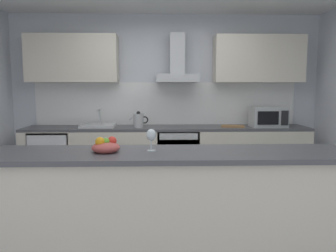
{
  "coord_description": "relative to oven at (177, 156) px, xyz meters",
  "views": [
    {
      "loc": [
        -0.12,
        -3.34,
        1.49
      ],
      "look_at": [
        -0.01,
        0.39,
        1.05
      ],
      "focal_mm": 35.42,
      "sensor_mm": 36.0,
      "label": 1
    }
  ],
  "objects": [
    {
      "name": "ground",
      "position": [
        -0.16,
        -1.54,
        -0.47
      ],
      "size": [
        5.77,
        4.76,
        0.02
      ],
      "primitive_type": "cube",
      "color": "gray"
    },
    {
      "name": "range_hood",
      "position": [
        0.0,
        0.13,
        1.33
      ],
      "size": [
        0.62,
        0.45,
        0.72
      ],
      "color": "#B7BABC"
    },
    {
      "name": "sink",
      "position": [
        -1.17,
        0.01,
        0.47
      ],
      "size": [
        0.5,
        0.4,
        0.26
      ],
      "color": "silver",
      "rests_on": "counter_back"
    },
    {
      "name": "fruit_bowl",
      "position": [
        -0.69,
        -2.32,
        0.57
      ],
      "size": [
        0.22,
        0.22,
        0.13
      ],
      "color": "#B24C47",
      "rests_on": "counter_island"
    },
    {
      "name": "microwave",
      "position": [
        1.34,
        -0.03,
        0.59
      ],
      "size": [
        0.5,
        0.38,
        0.3
      ],
      "color": "#B7BABC",
      "rests_on": "counter_back"
    },
    {
      "name": "oven",
      "position": [
        0.0,
        0.0,
        0.0
      ],
      "size": [
        0.6,
        0.62,
        0.8
      ],
      "color": "slate",
      "rests_on": "ground"
    },
    {
      "name": "counter_island",
      "position": [
        -0.2,
        -2.32,
        0.04
      ],
      "size": [
        2.92,
        0.64,
        0.99
      ],
      "color": "beige",
      "rests_on": "ground"
    },
    {
      "name": "chopping_board",
      "position": [
        0.82,
        -0.02,
        0.45
      ],
      "size": [
        0.38,
        0.29,
        0.02
      ],
      "primitive_type": "cube",
      "rotation": [
        0.0,
        0.0,
        -0.24
      ],
      "color": "#9E7247",
      "rests_on": "counter_back"
    },
    {
      "name": "counter_back",
      "position": [
        -0.16,
        0.03,
        -0.01
      ],
      "size": [
        4.19,
        0.6,
        0.9
      ],
      "color": "beige",
      "rests_on": "ground"
    },
    {
      "name": "refrigerator",
      "position": [
        -1.84,
        -0.0,
        -0.03
      ],
      "size": [
        0.58,
        0.6,
        0.85
      ],
      "color": "white",
      "rests_on": "ground"
    },
    {
      "name": "backsplash_tile",
      "position": [
        -0.16,
        0.33,
        0.77
      ],
      "size": [
        4.05,
        0.02,
        0.66
      ],
      "primitive_type": "cube",
      "color": "white"
    },
    {
      "name": "upper_cabinets",
      "position": [
        -0.16,
        0.18,
        1.45
      ],
      "size": [
        4.14,
        0.32,
        0.7
      ],
      "color": "beige"
    },
    {
      "name": "kettle",
      "position": [
        -0.58,
        -0.03,
        0.55
      ],
      "size": [
        0.29,
        0.15,
        0.24
      ],
      "color": "#B7BABC",
      "rests_on": "counter_back"
    },
    {
      "name": "wall_back",
      "position": [
        -0.16,
        0.41,
        0.84
      ],
      "size": [
        5.77,
        0.12,
        2.6
      ],
      "primitive_type": "cube",
      "color": "silver",
      "rests_on": "ground"
    },
    {
      "name": "wine_glass",
      "position": [
        -0.34,
        -2.29,
        0.65
      ],
      "size": [
        0.08,
        0.08,
        0.18
      ],
      "color": "silver",
      "rests_on": "counter_island"
    }
  ]
}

